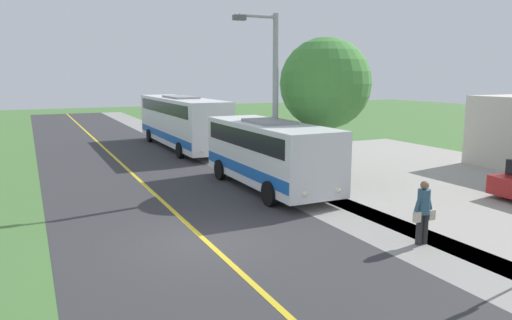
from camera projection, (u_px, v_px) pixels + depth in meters
The scene contains 9 objects.
ground_plane at pixel (206, 242), 13.27m from camera, with size 120.00×120.00×0.00m, color #477238.
road_surface at pixel (206, 241), 13.27m from camera, with size 8.00×100.00×0.01m, color #333335.
sidewalk at pixel (357, 218), 15.49m from camera, with size 2.40×100.00×0.01m, color gray.
road_centre_line at pixel (206, 241), 13.27m from camera, with size 0.16×100.00×0.00m, color gold.
shuttle_bus_front at pixel (269, 151), 19.30m from camera, with size 2.67×7.87×2.82m.
transit_bus_rear at pixel (181, 120), 30.11m from camera, with size 2.68×11.92×3.31m.
pedestrian_with_bags at pixel (423, 210), 12.91m from camera, with size 0.72×0.34×1.79m.
street_light_pole at pixel (272, 92), 19.39m from camera, with size 1.97×0.24×7.04m.
tree_curbside at pixel (325, 84), 20.37m from camera, with size 3.93×3.93×6.21m.
Camera 1 is at (4.23, 12.01, 4.59)m, focal length 33.26 mm.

